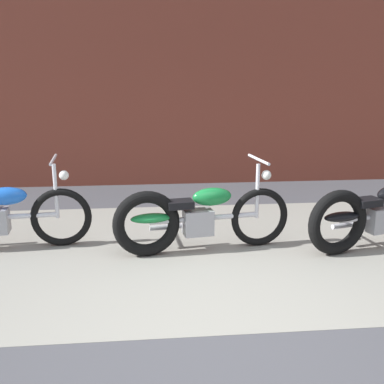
{
  "coord_description": "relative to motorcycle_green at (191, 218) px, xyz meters",
  "views": [
    {
      "loc": [
        -0.54,
        -3.05,
        1.93
      ],
      "look_at": [
        -0.11,
        1.47,
        0.75
      ],
      "focal_mm": 42.78,
      "sensor_mm": 36.0,
      "label": 1
    }
  ],
  "objects": [
    {
      "name": "motorcycle_black",
      "position": [
        2.05,
        -0.1,
        0.0
      ],
      "size": [
        1.97,
        0.75,
        1.03
      ],
      "rotation": [
        0.0,
        0.0,
        0.25
      ],
      "color": "black",
      "rests_on": "ground"
    },
    {
      "name": "sidewalk_slab",
      "position": [
        0.09,
        0.04,
        -0.4
      ],
      "size": [
        36.0,
        3.5,
        0.01
      ],
      "primitive_type": "cube",
      "color": "gray",
      "rests_on": "ground"
    },
    {
      "name": "ground_plane",
      "position": [
        0.09,
        -1.71,
        -0.4
      ],
      "size": [
        80.0,
        80.0,
        0.0
      ],
      "primitive_type": "plane",
      "color": "#47474C"
    },
    {
      "name": "motorcycle_green",
      "position": [
        0.0,
        0.0,
        0.0
      ],
      "size": [
        2.0,
        0.59,
        1.03
      ],
      "rotation": [
        0.0,
        0.0,
        0.15
      ],
      "color": "black",
      "rests_on": "ground"
    },
    {
      "name": "brick_building_wall",
      "position": [
        0.09,
        3.49,
        1.98
      ],
      "size": [
        36.0,
        0.5,
        4.76
      ],
      "primitive_type": "cube",
      "color": "brown",
      "rests_on": "ground"
    }
  ]
}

